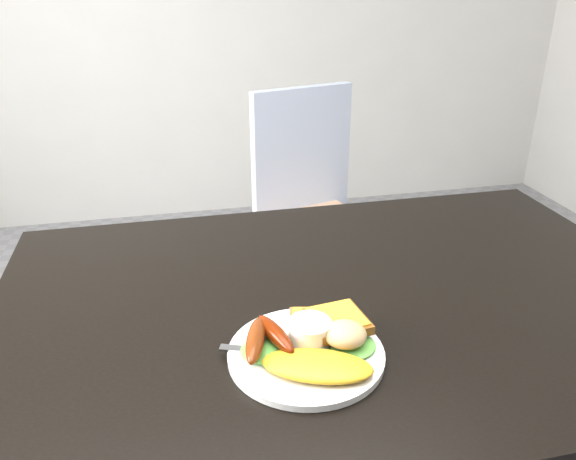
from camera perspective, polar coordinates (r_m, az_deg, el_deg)
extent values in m
cube|color=black|center=(1.00, 5.59, -7.50)|extent=(1.20, 0.80, 0.04)
cube|color=tan|center=(1.94, 2.57, 0.01)|extent=(0.47, 0.47, 0.05)
imported|color=navy|center=(1.53, 14.59, 2.55)|extent=(0.60, 0.50, 1.41)
cylinder|color=white|center=(0.84, 1.84, -12.49)|extent=(0.23, 0.23, 0.01)
ellipsoid|color=#4D8B32|center=(0.83, -2.20, -12.02)|extent=(0.09, 0.08, 0.01)
ellipsoid|color=#539B31|center=(0.84, 6.59, -11.63)|extent=(0.09, 0.09, 0.01)
ellipsoid|color=gold|center=(0.79, 2.99, -13.60)|extent=(0.17, 0.12, 0.02)
ellipsoid|color=brown|center=(0.82, -3.33, -11.11)|extent=(0.06, 0.11, 0.03)
ellipsoid|color=#622D05|center=(0.84, -1.30, -10.50)|extent=(0.05, 0.11, 0.03)
cylinder|color=white|center=(0.84, 2.21, -10.36)|extent=(0.08, 0.08, 0.04)
cube|color=brown|center=(0.88, 3.01, -9.69)|extent=(0.10, 0.10, 0.01)
cube|color=brown|center=(0.87, 5.02, -9.23)|extent=(0.09, 0.09, 0.01)
ellipsoid|color=beige|center=(0.83, 5.81, -10.50)|extent=(0.08, 0.07, 0.03)
cube|color=#ADAFB7|center=(0.83, -1.22, -12.31)|extent=(0.16, 0.07, 0.00)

